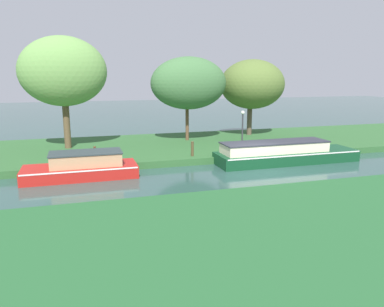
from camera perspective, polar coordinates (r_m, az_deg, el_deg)
name	(u,v)px	position (r m, az deg, el deg)	size (l,w,h in m)	color
ground_plane	(258,170)	(21.20, 9.90, -2.46)	(120.00, 120.00, 0.00)	#2A4A44
riverbank_far	(214,144)	(27.43, 3.37, 1.38)	(72.00, 10.00, 0.40)	#2D5C2D
riverbank_near	(381,229)	(14.10, 26.78, -10.15)	(72.00, 10.00, 0.40)	#22562B
forest_barge	(283,153)	(23.16, 13.62, 0.04)	(8.75, 2.26, 1.31)	#114123
red_narrowboat	(82,167)	(20.04, -16.28, -1.98)	(5.67, 2.15, 1.34)	#AF1D18
willow_tree_left	(63,72)	(25.78, -18.96, 11.64)	(5.49, 3.43, 7.20)	brown
willow_tree_centre	(189,83)	(27.25, -0.47, 10.59)	(5.54, 3.23, 6.04)	brown
willow_tree_right	(252,84)	(30.38, 9.13, 10.29)	(5.09, 4.71, 5.96)	brown
lamp_post	(243,124)	(24.84, 7.67, 4.40)	(0.24, 0.24, 2.49)	#333338
mooring_post_near	(95,154)	(21.53, -14.48, -0.13)	(0.14, 0.14, 0.90)	#533621
mooring_post_far	(192,149)	(22.45, 0.05, 0.71)	(0.17, 0.17, 0.88)	#483B22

